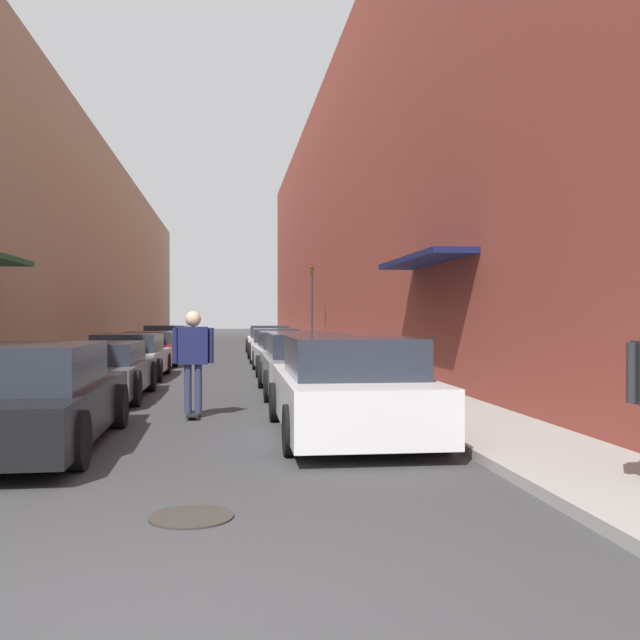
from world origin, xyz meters
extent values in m
plane|color=#38383A|center=(0.00, 25.38, 0.00)|extent=(139.60, 139.60, 0.00)
cube|color=gray|center=(-4.12, 31.73, 0.06)|extent=(1.80, 63.45, 0.12)
cube|color=gray|center=(4.12, 31.73, 0.06)|extent=(1.80, 63.45, 0.12)
cube|color=tan|center=(-7.02, 31.73, 4.73)|extent=(4.00, 63.45, 9.47)
cube|color=brown|center=(7.02, 31.73, 6.64)|extent=(4.00, 63.45, 13.28)
cube|color=#141947|center=(4.62, 11.10, 2.90)|extent=(1.00, 4.80, 0.12)
cube|color=black|center=(-2.05, 5.52, 0.48)|extent=(1.77, 4.82, 0.61)
cube|color=#232833|center=(-2.05, 5.28, 1.06)|extent=(1.53, 2.52, 0.54)
cylinder|color=black|center=(-2.88, 7.01, 0.33)|extent=(0.18, 0.66, 0.66)
cylinder|color=black|center=(-1.21, 7.01, 0.33)|extent=(0.18, 0.66, 0.66)
cylinder|color=black|center=(-1.21, 4.03, 0.33)|extent=(0.18, 0.66, 0.66)
cube|color=#515459|center=(-2.17, 10.95, 0.46)|extent=(1.79, 4.43, 0.55)
cube|color=#232833|center=(-2.17, 10.73, 0.94)|extent=(1.57, 2.31, 0.42)
cylinder|color=black|center=(-3.04, 12.32, 0.34)|extent=(0.18, 0.67, 0.67)
cylinder|color=black|center=(-1.31, 12.32, 0.34)|extent=(0.18, 0.67, 0.67)
cylinder|color=black|center=(-3.04, 9.58, 0.34)|extent=(0.18, 0.67, 0.67)
cylinder|color=black|center=(-1.31, 9.58, 0.34)|extent=(0.18, 0.67, 0.67)
cube|color=#B7B7BC|center=(-2.26, 15.87, 0.45)|extent=(1.95, 4.24, 0.57)
cube|color=#232833|center=(-2.26, 15.66, 0.97)|extent=(1.67, 2.22, 0.47)
cylinder|color=black|center=(-3.16, 17.17, 0.30)|extent=(0.18, 0.61, 0.61)
cylinder|color=black|center=(-1.37, 17.17, 0.30)|extent=(0.18, 0.61, 0.61)
cylinder|color=black|center=(-3.16, 14.57, 0.30)|extent=(0.18, 0.61, 0.61)
cylinder|color=black|center=(-1.37, 14.57, 0.30)|extent=(0.18, 0.61, 0.61)
cube|color=maroon|center=(-2.27, 21.48, 0.46)|extent=(1.87, 4.79, 0.57)
cube|color=#232833|center=(-2.27, 21.24, 0.95)|extent=(1.64, 2.49, 0.41)
cylinder|color=black|center=(-3.17, 22.96, 0.32)|extent=(0.18, 0.63, 0.63)
cylinder|color=black|center=(-1.36, 22.96, 0.32)|extent=(0.18, 0.63, 0.63)
cylinder|color=black|center=(-3.17, 20.00, 0.32)|extent=(0.18, 0.63, 0.63)
cylinder|color=black|center=(-1.36, 20.00, 0.32)|extent=(0.18, 0.63, 0.63)
cube|color=#515459|center=(-2.24, 27.34, 0.48)|extent=(1.93, 4.29, 0.63)
cube|color=#232833|center=(-2.24, 27.13, 1.05)|extent=(1.68, 2.24, 0.50)
cylinder|color=black|center=(-3.15, 28.66, 0.31)|extent=(0.18, 0.62, 0.62)
cylinder|color=black|center=(-1.32, 28.66, 0.31)|extent=(0.18, 0.62, 0.62)
cylinder|color=black|center=(-3.15, 26.02, 0.31)|extent=(0.18, 0.62, 0.62)
cylinder|color=black|center=(-1.32, 26.02, 0.31)|extent=(0.18, 0.62, 0.62)
cube|color=silver|center=(2.07, 5.96, 0.52)|extent=(1.94, 4.60, 0.69)
cube|color=#232833|center=(2.07, 5.73, 1.13)|extent=(1.69, 2.40, 0.53)
cylinder|color=black|center=(1.14, 7.38, 0.31)|extent=(0.18, 0.62, 0.62)
cylinder|color=black|center=(3.00, 7.38, 0.31)|extent=(0.18, 0.62, 0.62)
cylinder|color=black|center=(1.14, 4.54, 0.31)|extent=(0.18, 0.62, 0.62)
cylinder|color=black|center=(3.00, 4.54, 0.31)|extent=(0.18, 0.62, 0.62)
cube|color=gray|center=(2.06, 11.34, 0.50)|extent=(1.83, 4.45, 0.65)
cube|color=#232833|center=(2.06, 11.12, 1.07)|extent=(1.60, 2.32, 0.49)
cylinder|color=black|center=(1.18, 12.71, 0.31)|extent=(0.18, 0.63, 0.63)
cylinder|color=black|center=(2.94, 12.71, 0.31)|extent=(0.18, 0.63, 0.63)
cylinder|color=black|center=(1.18, 9.96, 0.31)|extent=(0.18, 0.63, 0.63)
cylinder|color=black|center=(2.94, 9.96, 0.31)|extent=(0.18, 0.63, 0.63)
cube|color=silver|center=(2.17, 17.07, 0.45)|extent=(2.02, 4.63, 0.57)
cube|color=#232833|center=(2.17, 16.85, 0.99)|extent=(1.74, 2.43, 0.50)
cylinder|color=black|center=(1.23, 18.50, 0.30)|extent=(0.18, 0.61, 0.61)
cylinder|color=black|center=(3.10, 18.50, 0.30)|extent=(0.18, 0.61, 0.61)
cylinder|color=black|center=(1.23, 15.65, 0.30)|extent=(0.18, 0.61, 0.61)
cylinder|color=black|center=(3.10, 15.65, 0.30)|extent=(0.18, 0.61, 0.61)
cube|color=#B7B7BC|center=(2.13, 22.74, 0.46)|extent=(1.91, 4.51, 0.55)
cube|color=#232833|center=(2.13, 22.52, 0.98)|extent=(1.65, 2.36, 0.49)
cylinder|color=black|center=(1.24, 24.13, 0.33)|extent=(0.18, 0.66, 0.66)
cylinder|color=black|center=(3.03, 24.13, 0.33)|extent=(0.18, 0.66, 0.66)
cylinder|color=black|center=(1.24, 21.36, 0.33)|extent=(0.18, 0.66, 0.66)
cylinder|color=black|center=(3.03, 21.36, 0.33)|extent=(0.18, 0.66, 0.66)
cube|color=silver|center=(2.21, 28.13, 0.46)|extent=(1.96, 4.20, 0.58)
cube|color=#232833|center=(2.21, 27.93, 1.01)|extent=(1.70, 2.20, 0.52)
cylinder|color=black|center=(1.29, 29.43, 0.31)|extent=(0.18, 0.63, 0.63)
cylinder|color=black|center=(3.13, 29.43, 0.31)|extent=(0.18, 0.63, 0.63)
cylinder|color=black|center=(1.29, 26.84, 0.31)|extent=(0.18, 0.63, 0.63)
cylinder|color=black|center=(3.13, 26.84, 0.31)|extent=(0.18, 0.63, 0.63)
cube|color=black|center=(-0.18, 7.97, 0.07)|extent=(0.20, 0.78, 0.02)
cylinder|color=beige|center=(-0.25, 8.22, 0.03)|extent=(0.03, 0.06, 0.06)
cylinder|color=beige|center=(-0.10, 8.22, 0.03)|extent=(0.03, 0.06, 0.06)
cylinder|color=beige|center=(-0.25, 7.72, 0.03)|extent=(0.03, 0.06, 0.06)
cylinder|color=beige|center=(-0.10, 7.72, 0.03)|extent=(0.03, 0.06, 0.06)
cylinder|color=#2D3351|center=(-0.26, 7.97, 0.48)|extent=(0.12, 0.12, 0.81)
cylinder|color=#2D3351|center=(-0.09, 7.97, 0.48)|extent=(0.12, 0.12, 0.81)
cube|color=#191E4C|center=(-0.18, 7.97, 1.19)|extent=(0.48, 0.22, 0.62)
sphere|color=beige|center=(-0.18, 7.97, 1.63)|extent=(0.26, 0.26, 0.26)
cylinder|color=#191E4C|center=(-0.47, 7.97, 1.19)|extent=(0.10, 0.10, 0.58)
cylinder|color=#191E4C|center=(0.11, 7.97, 1.19)|extent=(0.10, 0.10, 0.58)
cylinder|color=#332D28|center=(0.10, 2.05, 0.01)|extent=(0.70, 0.70, 0.02)
cylinder|color=#2D2D2D|center=(4.19, 28.43, 2.09)|extent=(0.10, 0.10, 3.94)
cube|color=#332D0F|center=(4.19, 28.43, 3.84)|extent=(0.16, 0.16, 0.45)
sphere|color=red|center=(4.19, 28.34, 3.95)|extent=(0.11, 0.11, 0.11)
cylinder|color=#232328|center=(4.02, 2.10, 1.16)|extent=(0.09, 0.09, 0.54)
camera|label=1|loc=(0.40, -3.93, 1.67)|focal=40.00mm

